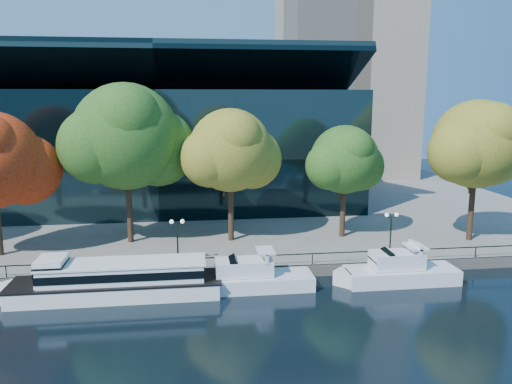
{
  "coord_description": "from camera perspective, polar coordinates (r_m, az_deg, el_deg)",
  "views": [
    {
      "loc": [
        -0.03,
        -36.81,
        15.2
      ],
      "look_at": [
        5.72,
        8.0,
        6.55
      ],
      "focal_mm": 35.0,
      "sensor_mm": 36.0,
      "label": 1
    }
  ],
  "objects": [
    {
      "name": "railing",
      "position": [
        42.2,
        -6.96,
        -7.56
      ],
      "size": [
        88.2,
        0.08,
        0.99
      ],
      "color": "black",
      "rests_on": "promenade"
    },
    {
      "name": "convention_building",
      "position": [
        69.04,
        -10.61,
        5.09
      ],
      "size": [
        50.0,
        24.57,
        21.43
      ],
      "color": "black",
      "rests_on": "ground"
    },
    {
      "name": "tree_5",
      "position": [
        53.4,
        24.08,
        4.81
      ],
      "size": [
        10.8,
        8.85,
        13.97
      ],
      "color": "black",
      "rests_on": "promenade"
    },
    {
      "name": "lamp_1",
      "position": [
        42.83,
        -8.99,
        -4.48
      ],
      "size": [
        1.26,
        0.36,
        4.03
      ],
      "color": "black",
      "rests_on": "promenade"
    },
    {
      "name": "tree_4",
      "position": [
        51.05,
        10.24,
        3.5
      ],
      "size": [
        8.61,
        7.06,
        11.43
      ],
      "color": "black",
      "rests_on": "promenade"
    },
    {
      "name": "lamp_2",
      "position": [
        46.24,
        15.19,
        -3.59
      ],
      "size": [
        1.26,
        0.36,
        4.03
      ],
      "color": "black",
      "rests_on": "promenade"
    },
    {
      "name": "tree_2",
      "position": [
        49.48,
        -14.4,
        5.9
      ],
      "size": [
        12.8,
        10.5,
        15.57
      ],
      "color": "black",
      "rests_on": "promenade"
    },
    {
      "name": "tour_boat",
      "position": [
        40.46,
        -16.23,
        -9.54
      ],
      "size": [
        17.42,
        3.89,
        3.31
      ],
      "color": "white",
      "rests_on": "ground"
    },
    {
      "name": "promenade",
      "position": [
        74.65,
        -7.14,
        -0.6
      ],
      "size": [
        90.0,
        67.08,
        1.0
      ],
      "color": "slate",
      "rests_on": "ground"
    },
    {
      "name": "ground",
      "position": [
        39.83,
        -6.86,
        -11.68
      ],
      "size": [
        160.0,
        160.0,
        0.0
      ],
      "primitive_type": "plane",
      "color": "black",
      "rests_on": "ground"
    },
    {
      "name": "tree_3",
      "position": [
        48.78,
        -2.75,
        4.57
      ],
      "size": [
        10.18,
        8.35,
        13.14
      ],
      "color": "black",
      "rests_on": "promenade"
    },
    {
      "name": "cruiser_near",
      "position": [
        40.41,
        -1.3,
        -9.73
      ],
      "size": [
        11.17,
        2.88,
        3.24
      ],
      "color": "white",
      "rests_on": "ground"
    },
    {
      "name": "cruiser_far",
      "position": [
        43.25,
        15.74,
        -8.64
      ],
      "size": [
        10.41,
        2.89,
        3.4
      ],
      "color": "white",
      "rests_on": "ground"
    }
  ]
}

